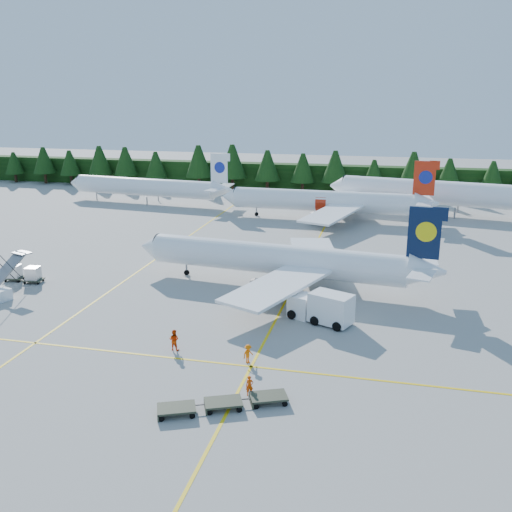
% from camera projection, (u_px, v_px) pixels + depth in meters
% --- Properties ---
extents(ground, '(320.00, 320.00, 0.00)m').
position_uv_depth(ground, '(205.00, 331.00, 53.72)').
color(ground, '#9B9B95').
rests_on(ground, ground).
extents(taxi_stripe_a, '(0.25, 120.00, 0.01)m').
position_uv_depth(taxi_stripe_a, '(151.00, 262.00, 75.51)').
color(taxi_stripe_a, yellow).
rests_on(taxi_stripe_a, ground).
extents(taxi_stripe_b, '(0.25, 120.00, 0.01)m').
position_uv_depth(taxi_stripe_b, '(300.00, 273.00, 71.11)').
color(taxi_stripe_b, yellow).
rests_on(taxi_stripe_b, ground).
extents(taxi_stripe_cross, '(80.00, 0.25, 0.01)m').
position_uv_depth(taxi_stripe_cross, '(182.00, 359.00, 48.11)').
color(taxi_stripe_cross, yellow).
rests_on(taxi_stripe_cross, ground).
extents(treeline_hedge, '(220.00, 4.00, 6.00)m').
position_uv_depth(treeline_hedge, '(317.00, 178.00, 129.62)').
color(treeline_hedge, black).
rests_on(treeline_hedge, ground).
extents(airliner_navy, '(35.46, 29.04, 10.32)m').
position_uv_depth(airliner_navy, '(270.00, 259.00, 66.00)').
color(airliner_navy, white).
rests_on(airliner_navy, ground).
extents(airliner_red, '(37.07, 30.50, 10.78)m').
position_uv_depth(airliner_red, '(318.00, 201.00, 100.53)').
color(airliner_red, white).
rests_on(airliner_red, ground).
extents(airliner_far_left, '(35.98, 7.05, 10.47)m').
position_uv_depth(airliner_far_left, '(140.00, 186.00, 116.02)').
color(airliner_far_left, white).
rests_on(airliner_far_left, ground).
extents(airliner_far_right, '(44.01, 12.09, 12.91)m').
position_uv_depth(airliner_far_right, '(438.00, 192.00, 104.67)').
color(airliner_far_right, white).
rests_on(airliner_far_right, ground).
extents(service_truck, '(6.79, 4.60, 3.09)m').
position_uv_depth(service_truck, '(320.00, 307.00, 55.66)').
color(service_truck, white).
rests_on(service_truck, ground).
extents(dolly_train, '(9.03, 5.60, 0.16)m').
position_uv_depth(dolly_train, '(223.00, 402.00, 40.48)').
color(dolly_train, '#353B2B').
rests_on(dolly_train, ground).
extents(uld_pair, '(4.95, 2.01, 1.61)m').
position_uv_depth(uld_pair, '(23.00, 273.00, 67.55)').
color(uld_pair, '#353B2B').
rests_on(uld_pair, ground).
extents(crew_a, '(0.67, 0.56, 1.56)m').
position_uv_depth(crew_a, '(250.00, 386.00, 42.15)').
color(crew_a, '#F94A05').
rests_on(crew_a, ground).
extents(crew_b, '(0.96, 0.78, 1.89)m').
position_uv_depth(crew_b, '(174.00, 340.00, 49.59)').
color(crew_b, '#DF3804').
rests_on(crew_b, ground).
extents(crew_c, '(0.74, 0.81, 1.63)m').
position_uv_depth(crew_c, '(248.00, 354.00, 47.23)').
color(crew_c, '#FF6C05').
rests_on(crew_c, ground).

